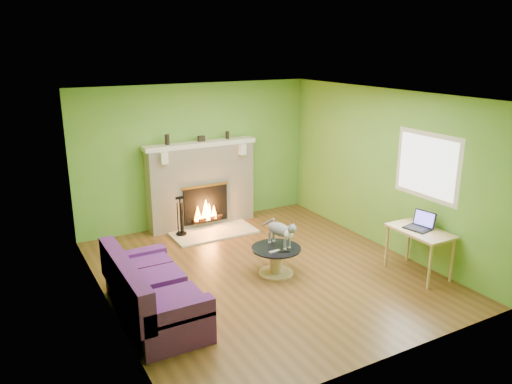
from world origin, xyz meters
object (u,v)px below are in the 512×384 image
Objects in this scene: desk at (420,235)px; cat at (279,232)px; sofa at (151,294)px; coffee_table at (276,259)px.

desk is 2.04m from cat.
sofa is 1.95× the size of desk.
desk reaches higher than coffee_table.
coffee_table is 1.10× the size of cat.
cat is (2.07, 0.35, 0.30)m from sofa.
cat is at bearing 9.60° from sofa.
cat is at bearing 32.01° from coffee_table.
coffee_table is at bearing 8.57° from sofa.
desk is at bearing -42.89° from cat.
sofa is 2.73× the size of cat.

